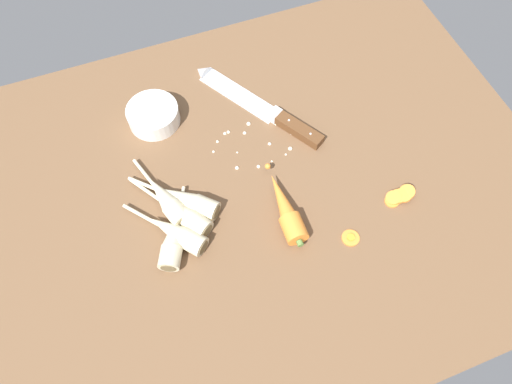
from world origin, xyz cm
name	(u,v)px	position (x,y,z in cm)	size (l,w,h in cm)	color
ground_plane	(252,192)	(0.00, 0.00, -2.00)	(120.00, 90.00, 4.00)	brown
chefs_knife	(254,103)	(7.75, 19.49, 0.65)	(20.49, 31.63, 4.18)	silver
whole_carrot	(286,209)	(3.84, -7.85, 2.10)	(4.59, 18.64, 4.20)	orange
parsnip_front	(181,213)	(-15.04, -1.39, 1.98)	(12.69, 17.82, 4.00)	beige
parsnip_mid_left	(166,200)	(-16.83, 2.28, 1.98)	(7.68, 18.00, 4.00)	beige
parsnip_mid_right	(173,240)	(-17.90, -6.16, 1.98)	(9.54, 16.49, 4.00)	beige
parsnip_back	(187,200)	(-13.16, 0.85, 1.98)	(15.47, 15.55, 4.00)	beige
parsnip_outer	(176,233)	(-17.01, -5.03, 1.98)	(13.46, 15.71, 4.00)	beige
carrot_slice_stack	(399,196)	(26.07, -12.60, 0.86)	(6.26, 3.39, 2.46)	orange
carrot_slice_stray_near	(351,238)	(13.39, -16.94, 0.36)	(3.40, 3.40, 0.70)	orange
prep_bowl	(153,115)	(-13.87, 23.02, 2.15)	(11.00, 11.00, 4.00)	white
mince_crumbs	(260,140)	(5.56, 9.98, 0.39)	(17.87, 11.71, 0.90)	silver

